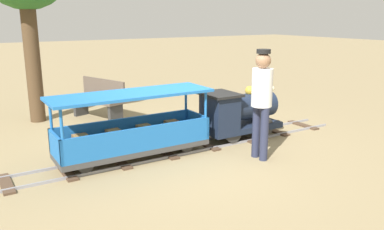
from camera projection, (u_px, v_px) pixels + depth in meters
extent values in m
plane|color=#8C7A56|center=(187.00, 149.00, 6.36)|extent=(60.00, 60.00, 0.00)
cube|color=gray|center=(179.00, 144.00, 6.54)|extent=(0.03, 6.05, 0.04)
cube|color=gray|center=(193.00, 152.00, 6.17)|extent=(0.03, 6.05, 0.04)
cube|color=#4C3828|center=(6.00, 184.00, 5.00)|extent=(0.69, 0.14, 0.03)
cube|color=#4C3828|center=(67.00, 172.00, 5.39)|extent=(0.69, 0.14, 0.03)
cube|color=#4C3828|center=(119.00, 162.00, 5.77)|extent=(0.69, 0.14, 0.03)
cube|color=#4C3828|center=(165.00, 152.00, 6.16)|extent=(0.69, 0.14, 0.03)
cube|color=#4C3828|center=(206.00, 144.00, 6.54)|extent=(0.69, 0.14, 0.03)
cube|color=#4C3828|center=(242.00, 137.00, 6.93)|extent=(0.69, 0.14, 0.03)
cube|color=#4C3828|center=(274.00, 131.00, 7.32)|extent=(0.69, 0.14, 0.03)
cube|color=#4C3828|center=(303.00, 125.00, 7.70)|extent=(0.69, 0.14, 0.03)
cube|color=#192338|center=(242.00, 127.00, 6.88)|extent=(0.57, 1.40, 0.10)
cylinder|color=#192338|center=(251.00, 106.00, 6.90)|extent=(0.44, 0.85, 0.44)
cylinder|color=#B7932D|center=(270.00, 103.00, 7.11)|extent=(0.37, 0.02, 0.37)
cylinder|color=#192338|center=(265.00, 82.00, 6.95)|extent=(0.12, 0.12, 0.33)
sphere|color=#B7932D|center=(250.00, 91.00, 6.80)|extent=(0.16, 0.16, 0.16)
cube|color=#192338|center=(220.00, 112.00, 6.56)|extent=(0.57, 0.45, 0.55)
cube|color=black|center=(220.00, 94.00, 6.49)|extent=(0.65, 0.53, 0.04)
sphere|color=#F2EAB2|center=(272.00, 88.00, 7.06)|extent=(0.10, 0.10, 0.10)
cylinder|color=#2D2D2D|center=(249.00, 122.00, 7.24)|extent=(0.05, 0.32, 0.32)
cylinder|color=#2D2D2D|center=(266.00, 127.00, 6.87)|extent=(0.05, 0.32, 0.32)
cylinder|color=#2D2D2D|center=(218.00, 127.00, 6.89)|extent=(0.05, 0.32, 0.32)
cylinder|color=#2D2D2D|center=(233.00, 133.00, 6.52)|extent=(0.05, 0.32, 0.32)
cube|color=#3F3F3F|center=(134.00, 148.00, 5.85)|extent=(0.65, 2.25, 0.08)
cube|color=blue|center=(125.00, 129.00, 6.05)|extent=(0.04, 2.25, 0.35)
cube|color=blue|center=(142.00, 139.00, 5.55)|extent=(0.04, 2.25, 0.35)
cube|color=blue|center=(197.00, 124.00, 6.36)|extent=(0.65, 0.04, 0.35)
cube|color=blue|center=(56.00, 147.00, 5.24)|extent=(0.65, 0.04, 0.35)
cylinder|color=blue|center=(186.00, 108.00, 6.54)|extent=(0.04, 0.04, 0.75)
cylinder|color=blue|center=(206.00, 116.00, 6.06)|extent=(0.04, 0.04, 0.75)
cylinder|color=blue|center=(52.00, 127.00, 5.45)|extent=(0.04, 0.04, 0.75)
cylinder|color=blue|center=(62.00, 138.00, 4.96)|extent=(0.04, 0.04, 0.75)
cube|color=blue|center=(132.00, 94.00, 5.66)|extent=(0.75, 2.35, 0.04)
cube|color=olive|center=(84.00, 146.00, 5.44)|extent=(0.49, 0.20, 0.24)
cube|color=olive|center=(118.00, 140.00, 5.69)|extent=(0.49, 0.20, 0.24)
cube|color=olive|center=(148.00, 135.00, 5.94)|extent=(0.49, 0.20, 0.24)
cube|color=olive|center=(177.00, 130.00, 6.19)|extent=(0.49, 0.20, 0.24)
cylinder|color=#262626|center=(173.00, 137.00, 6.44)|extent=(0.04, 0.24, 0.24)
cylinder|color=#262626|center=(187.00, 145.00, 6.08)|extent=(0.04, 0.24, 0.24)
cylinder|color=#262626|center=(76.00, 154.00, 5.64)|extent=(0.04, 0.24, 0.24)
cylinder|color=#262626|center=(86.00, 164.00, 5.27)|extent=(0.04, 0.24, 0.24)
cylinder|color=#282D47|center=(256.00, 131.00, 5.93)|extent=(0.12, 0.12, 0.80)
cylinder|color=#282D47|center=(264.00, 134.00, 5.78)|extent=(0.12, 0.12, 0.80)
cylinder|color=white|center=(262.00, 88.00, 5.69)|extent=(0.30, 0.30, 0.55)
sphere|color=#936B4C|center=(263.00, 61.00, 5.60)|extent=(0.22, 0.22, 0.22)
cylinder|color=black|center=(264.00, 51.00, 5.57)|extent=(0.20, 0.20, 0.06)
cube|color=brown|center=(97.00, 99.00, 8.09)|extent=(1.36, 0.80, 0.06)
cube|color=brown|center=(103.00, 89.00, 8.18)|extent=(1.24, 0.46, 0.40)
cube|color=#333333|center=(116.00, 114.00, 7.79)|extent=(0.18, 0.33, 0.42)
cube|color=#333333|center=(81.00, 106.00, 8.50)|extent=(0.18, 0.33, 0.42)
cylinder|color=#4C3823|center=(33.00, 61.00, 7.78)|extent=(0.30, 0.30, 2.44)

